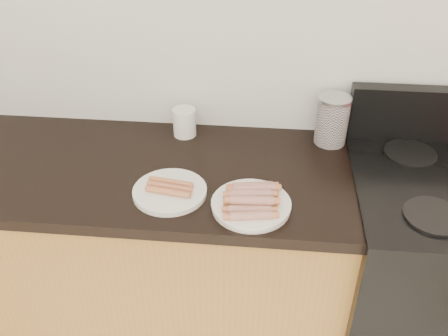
# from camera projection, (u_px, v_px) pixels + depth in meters

# --- Properties ---
(wall_back) EXTENTS (4.00, 0.04, 2.60)m
(wall_back) POSITION_uv_depth(u_px,v_px,m) (241.00, 24.00, 1.69)
(wall_back) COLOR silver
(wall_back) RESTS_ON ground
(cabinet_base) EXTENTS (2.20, 0.59, 0.86)m
(cabinet_base) POSITION_uv_depth(u_px,v_px,m) (57.00, 259.00, 1.99)
(cabinet_base) COLOR #A8672F
(cabinet_base) RESTS_ON floor
(counter_slab) EXTENTS (2.20, 0.62, 0.04)m
(counter_slab) POSITION_uv_depth(u_px,v_px,m) (32.00, 166.00, 1.73)
(counter_slab) COLOR black
(counter_slab) RESTS_ON cabinet_base
(stove) EXTENTS (0.76, 0.65, 0.91)m
(stove) POSITION_uv_depth(u_px,v_px,m) (440.00, 284.00, 1.85)
(stove) COLOR black
(stove) RESTS_ON floor
(burner_near_left) EXTENTS (0.18, 0.18, 0.01)m
(burner_near_left) POSITION_uv_depth(u_px,v_px,m) (434.00, 216.00, 1.46)
(burner_near_left) COLOR black
(burner_near_left) RESTS_ON stove
(burner_far_left) EXTENTS (0.18, 0.18, 0.01)m
(burner_far_left) POSITION_uv_depth(u_px,v_px,m) (410.00, 153.00, 1.74)
(burner_far_left) COLOR black
(burner_far_left) RESTS_ON stove
(main_plate) EXTENTS (0.27, 0.27, 0.02)m
(main_plate) POSITION_uv_depth(u_px,v_px,m) (251.00, 206.00, 1.51)
(main_plate) COLOR white
(main_plate) RESTS_ON counter_slab
(side_plate) EXTENTS (0.25, 0.25, 0.02)m
(side_plate) POSITION_uv_depth(u_px,v_px,m) (170.00, 192.00, 1.57)
(side_plate) COLOR white
(side_plate) RESTS_ON counter_slab
(hotdog_pile) EXTENTS (0.13, 0.18, 0.05)m
(hotdog_pile) POSITION_uv_depth(u_px,v_px,m) (251.00, 198.00, 1.49)
(hotdog_pile) COLOR maroon
(hotdog_pile) RESTS_ON main_plate
(plain_sausages) EXTENTS (0.13, 0.09, 0.02)m
(plain_sausages) POSITION_uv_depth(u_px,v_px,m) (169.00, 187.00, 1.56)
(plain_sausages) COLOR #BA6B34
(plain_sausages) RESTS_ON side_plate
(canister) EXTENTS (0.12, 0.12, 0.18)m
(canister) POSITION_uv_depth(u_px,v_px,m) (332.00, 120.00, 1.78)
(canister) COLOR white
(canister) RESTS_ON counter_slab
(mug) EXTENTS (0.09, 0.09, 0.11)m
(mug) POSITION_uv_depth(u_px,v_px,m) (184.00, 122.00, 1.84)
(mug) COLOR silver
(mug) RESTS_ON counter_slab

